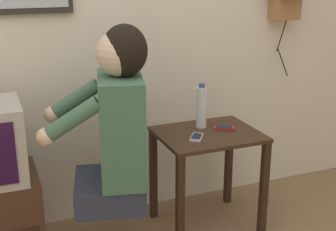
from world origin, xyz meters
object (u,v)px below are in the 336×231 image
at_px(water_bottle, 201,107).
at_px(person, 117,122).
at_px(cell_phone_held, 197,137).
at_px(cell_phone_spare, 224,128).

bearing_deg(water_bottle, person, -162.41).
distance_m(person, cell_phone_held, 0.49).
xyz_separation_m(person, water_bottle, (0.57, 0.18, -0.04)).
bearing_deg(cell_phone_held, water_bottle, 92.26).
bearing_deg(cell_phone_spare, person, 122.00).
distance_m(person, cell_phone_spare, 0.70).
relative_size(cell_phone_spare, water_bottle, 0.52).
bearing_deg(person, water_bottle, -58.84).
xyz_separation_m(person, cell_phone_spare, (0.68, 0.10, -0.15)).
height_order(person, cell_phone_held, person).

